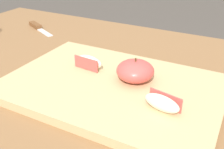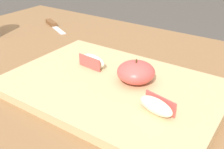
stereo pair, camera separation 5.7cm
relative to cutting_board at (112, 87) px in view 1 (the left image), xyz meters
name	(u,v)px [view 1 (the left image)]	position (x,y,z in m)	size (l,w,h in m)	color
dining_table	(104,115)	(-0.04, 0.03, -0.11)	(1.35, 0.82, 0.74)	brown
cutting_board	(112,87)	(0.00, 0.00, 0.00)	(0.46, 0.31, 0.02)	tan
apple_half_skin_up	(135,71)	(0.04, 0.03, 0.03)	(0.08, 0.08, 0.05)	#D14C47
apple_wedge_front	(89,62)	(-0.08, 0.04, 0.02)	(0.07, 0.03, 0.03)	#F4EACC
apple_wedge_back	(162,103)	(0.13, -0.05, 0.02)	(0.07, 0.04, 0.03)	#F4EACC
paring_knife	(37,26)	(-0.44, 0.26, 0.00)	(0.15, 0.09, 0.01)	silver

